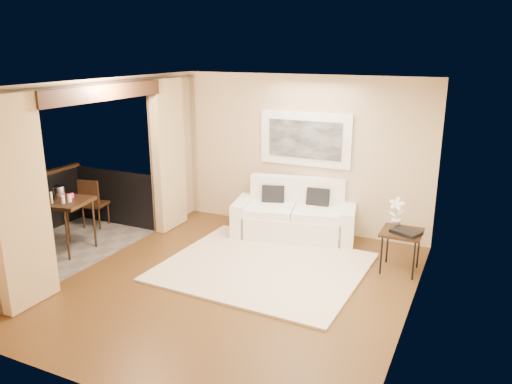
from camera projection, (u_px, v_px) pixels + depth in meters
The scene contains 18 objects.
floor at pixel (236, 285), 6.83m from camera, with size 5.00×5.00×0.00m, color brown.
room_shell at pixel (100, 92), 7.00m from camera, with size 5.00×6.40×5.00m.
balcony at pixel (56, 235), 8.13m from camera, with size 1.81×2.60×1.17m.
curtains at pixel (108, 174), 7.32m from camera, with size 0.16×4.80×2.64m.
artwork at pixel (305, 139), 8.49m from camera, with size 1.62×0.07×0.92m.
rug at pixel (263, 267), 7.34m from camera, with size 2.81×2.45×0.04m, color beige.
sofa at pixel (295, 216), 8.53m from camera, with size 2.17×1.27×0.98m.
side_table at pixel (402, 235), 7.11m from camera, with size 0.56×0.56×0.61m.
tray at pixel (406, 232), 6.99m from camera, with size 0.38×0.28×0.05m, color black.
orchid at pixel (396, 212), 7.20m from camera, with size 0.24×0.16×0.45m, color white.
bistro_table at pixel (65, 205), 7.78m from camera, with size 0.83×0.83×0.84m.
balcony_chair_far at pixel (92, 200), 8.85m from camera, with size 0.46×0.46×0.90m.
balcony_chair_near at pixel (20, 219), 7.83m from camera, with size 0.44×0.44×0.94m.
ice_bucket at pixel (59, 192), 7.84m from camera, with size 0.18×0.18×0.20m, color silver.
candle at pixel (72, 196), 7.89m from camera, with size 0.06×0.06×0.07m, color red.
vase at pixel (51, 198), 7.59m from camera, with size 0.04×0.04×0.18m, color silver.
glass_a at pixel (63, 199), 7.60m from camera, with size 0.06×0.06×0.12m, color silver.
glass_b at pixel (69, 198), 7.66m from camera, with size 0.06×0.06×0.12m, color white.
Camera 1 is at (2.89, -5.49, 3.13)m, focal length 35.00 mm.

